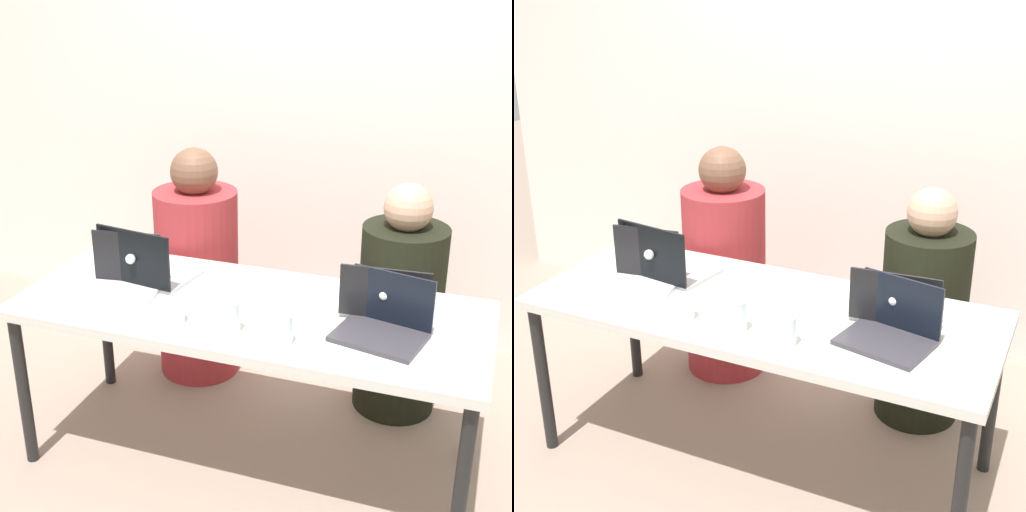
{
  "view_description": "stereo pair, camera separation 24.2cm",
  "coord_description": "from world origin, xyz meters",
  "views": [
    {
      "loc": [
        0.86,
        -2.32,
        1.94
      ],
      "look_at": [
        0.0,
        0.07,
        0.9
      ],
      "focal_mm": 50.0,
      "sensor_mm": 36.0,
      "label": 1
    },
    {
      "loc": [
        1.08,
        -2.23,
        1.94
      ],
      "look_at": [
        0.0,
        0.07,
        0.9
      ],
      "focal_mm": 50.0,
      "sensor_mm": 36.0,
      "label": 2
    }
  ],
  "objects": [
    {
      "name": "ground_plane",
      "position": [
        0.0,
        0.0,
        0.0
      ],
      "size": [
        12.0,
        12.0,
        0.0
      ],
      "primitive_type": "plane",
      "color": "gray"
    },
    {
      "name": "water_glass_right",
      "position": [
        0.21,
        -0.24,
        0.76
      ],
      "size": [
        0.08,
        0.08,
        0.11
      ],
      "color": "silver",
      "rests_on": "desk"
    },
    {
      "name": "laptop_back_right",
      "position": [
        0.5,
        0.11,
        0.76
      ],
      "size": [
        0.34,
        0.26,
        0.22
      ],
      "rotation": [
        0.0,
        0.0,
        3.21
      ],
      "color": "#ADB8B7",
      "rests_on": "desk"
    },
    {
      "name": "person_on_left",
      "position": [
        -0.5,
        0.61,
        0.51
      ],
      "size": [
        0.48,
        0.48,
        1.16
      ],
      "rotation": [
        0.0,
        0.0,
        3.36
      ],
      "color": "#A22D31",
      "rests_on": "ground"
    },
    {
      "name": "person_on_right",
      "position": [
        0.5,
        0.61,
        0.48
      ],
      "size": [
        0.46,
        0.46,
        1.09
      ],
      "rotation": [
        0.0,
        0.0,
        2.9
      ],
      "color": "black",
      "rests_on": "ground"
    },
    {
      "name": "back_wall",
      "position": [
        0.0,
        1.33,
        1.22
      ],
      "size": [
        4.74,
        0.1,
        2.44
      ],
      "primitive_type": "cube",
      "color": "silver",
      "rests_on": "ground"
    },
    {
      "name": "water_glass_left",
      "position": [
        -0.21,
        -0.22,
        0.76
      ],
      "size": [
        0.07,
        0.07,
        0.1
      ],
      "color": "white",
      "rests_on": "desk"
    },
    {
      "name": "laptop_front_left",
      "position": [
        -0.52,
        -0.06,
        0.77
      ],
      "size": [
        0.32,
        0.29,
        0.23
      ],
      "rotation": [
        0.0,
        0.0,
        0.15
      ],
      "color": "silver",
      "rests_on": "desk"
    },
    {
      "name": "laptop_front_right",
      "position": [
        0.53,
        -0.06,
        0.76
      ],
      "size": [
        0.35,
        0.29,
        0.22
      ],
      "rotation": [
        0.0,
        0.0,
        -0.22
      ],
      "color": "#37343B",
      "rests_on": "desk"
    },
    {
      "name": "laptop_back_left",
      "position": [
        -0.49,
        0.08,
        0.77
      ],
      "size": [
        0.38,
        0.31,
        0.25
      ],
      "rotation": [
        0.0,
        0.0,
        3.0
      ],
      "color": "#B1B5BB",
      "rests_on": "desk"
    },
    {
      "name": "water_glass_center",
      "position": [
        0.01,
        -0.22,
        0.77
      ],
      "size": [
        0.07,
        0.07,
        0.12
      ],
      "color": "silver",
      "rests_on": "desk"
    },
    {
      "name": "desk",
      "position": [
        0.0,
        0.0,
        0.66
      ],
      "size": [
        1.82,
        0.74,
        0.72
      ],
      "color": "silver",
      "rests_on": "ground"
    }
  ]
}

